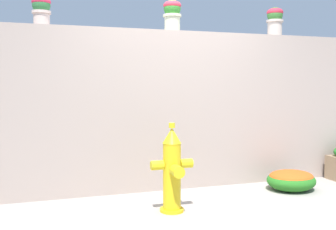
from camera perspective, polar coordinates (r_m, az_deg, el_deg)
The scene contains 7 objects.
ground_plane at distance 4.27m, azimuth 4.56°, elevation -13.38°, with size 24.00×24.00×0.00m, color #9D938B.
stone_wall at distance 5.01m, azimuth 0.25°, elevation 0.69°, with size 6.66×0.32×1.96m, color #A99589.
potted_plant_1 at distance 4.83m, azimuth -17.75°, elevation 14.41°, with size 0.21×0.21×0.34m.
potted_plant_2 at distance 5.05m, azimuth 0.61°, elevation 14.47°, with size 0.23×0.23×0.38m.
potted_plant_3 at distance 5.71m, azimuth 15.11°, elevation 13.16°, with size 0.23×0.23×0.39m.
fire_hydrant at distance 4.08m, azimuth 0.60°, elevation -8.04°, with size 0.44×0.36×0.91m.
flower_bush_left at distance 5.21m, azimuth 17.29°, elevation -8.82°, with size 0.61×0.55×0.25m.
Camera 1 is at (-1.58, -3.75, 1.29)m, focal length 42.40 mm.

